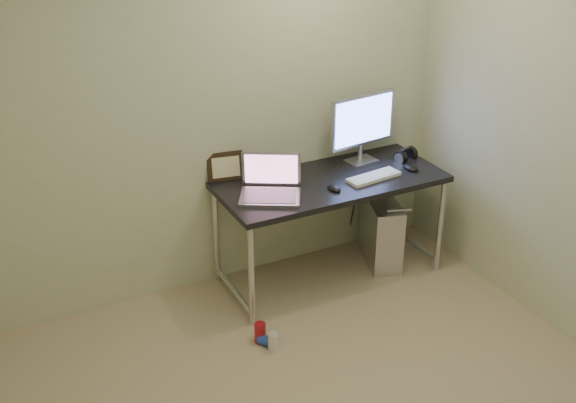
{
  "coord_description": "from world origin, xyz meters",
  "views": [
    {
      "loc": [
        -1.47,
        -2.37,
        2.75
      ],
      "look_at": [
        0.28,
        1.06,
        0.85
      ],
      "focal_mm": 45.0,
      "sensor_mm": 36.0,
      "label": 1
    }
  ],
  "objects": [
    {
      "name": "keyboard",
      "position": [
        1.04,
        1.29,
        0.76
      ],
      "size": [
        0.39,
        0.17,
        0.02
      ],
      "primitive_type": "cube",
      "rotation": [
        0.0,
        0.0,
        0.12
      ],
      "color": "white",
      "rests_on": "desk"
    },
    {
      "name": "can_blue",
      "position": [
        0.04,
        0.87,
        0.03
      ],
      "size": [
        0.12,
        0.13,
        0.06
      ],
      "primitive_type": "cylinder",
      "rotation": [
        1.57,
        0.0,
        0.59
      ],
      "color": "#2645B3",
      "rests_on": "ground"
    },
    {
      "name": "can_red",
      "position": [
        0.02,
        0.93,
        0.06
      ],
      "size": [
        0.07,
        0.07,
        0.13
      ],
      "primitive_type": "cylinder",
      "rotation": [
        0.0,
        0.0,
        -0.0
      ],
      "color": "#B1181F",
      "rests_on": "ground"
    },
    {
      "name": "tower_computer",
      "position": [
        1.21,
        1.41,
        0.24
      ],
      "size": [
        0.34,
        0.51,
        0.52
      ],
      "rotation": [
        0.0,
        0.0,
        -0.31
      ],
      "color": "silver",
      "rests_on": "ground"
    },
    {
      "name": "wall_back",
      "position": [
        0.0,
        1.75,
        1.25
      ],
      "size": [
        3.5,
        0.02,
        2.5
      ],
      "primitive_type": "cube",
      "color": "beige",
      "rests_on": "ground"
    },
    {
      "name": "headphones",
      "position": [
        1.42,
        1.48,
        0.78
      ],
      "size": [
        0.18,
        0.11,
        0.11
      ],
      "rotation": [
        0.0,
        0.0,
        0.32
      ],
      "color": "black",
      "rests_on": "desk"
    },
    {
      "name": "can_white",
      "position": [
        0.05,
        0.82,
        0.06
      ],
      "size": [
        0.08,
        0.08,
        0.12
      ],
      "primitive_type": "cylinder",
      "rotation": [
        0.0,
        0.0,
        -0.21
      ],
      "color": "white",
      "rests_on": "ground"
    },
    {
      "name": "mouse_left",
      "position": [
        0.71,
        1.26,
        0.77
      ],
      "size": [
        0.08,
        0.12,
        0.04
      ],
      "primitive_type": "ellipsoid",
      "rotation": [
        0.0,
        0.0,
        0.15
      ],
      "color": "black",
      "rests_on": "desk"
    },
    {
      "name": "webcam",
      "position": [
        0.35,
        1.65,
        0.84
      ],
      "size": [
        0.04,
        0.04,
        0.12
      ],
      "rotation": [
        0.0,
        0.0,
        0.18
      ],
      "color": "silver",
      "rests_on": "desk"
    },
    {
      "name": "cable_b",
      "position": [
        1.25,
        1.68,
        0.38
      ],
      "size": [
        0.02,
        0.11,
        0.71
      ],
      "primitive_type": "cylinder",
      "rotation": [
        0.14,
        0.0,
        0.09
      ],
      "color": "black",
      "rests_on": "ground"
    },
    {
      "name": "monitor",
      "position": [
        1.11,
        1.58,
        1.04
      ],
      "size": [
        0.53,
        0.18,
        0.49
      ],
      "rotation": [
        0.0,
        0.0,
        0.12
      ],
      "color": "#B2B2B9",
      "rests_on": "desk"
    },
    {
      "name": "desk",
      "position": [
        0.78,
        1.41,
        0.67
      ],
      "size": [
        1.53,
        0.67,
        0.75
      ],
      "color": "black",
      "rests_on": "ground"
    },
    {
      "name": "laptop",
      "position": [
        0.31,
        1.38,
        0.81
      ],
      "size": [
        0.48,
        0.46,
        0.26
      ],
      "rotation": [
        0.0,
        0.0,
        -0.51
      ],
      "color": "#B2B2B9",
      "rests_on": "desk"
    },
    {
      "name": "mouse_right",
      "position": [
        1.35,
        1.31,
        0.77
      ],
      "size": [
        0.09,
        0.13,
        0.04
      ],
      "primitive_type": "ellipsoid",
      "rotation": [
        0.0,
        0.0,
        0.1
      ],
      "color": "black",
      "rests_on": "desk"
    },
    {
      "name": "picture_frame",
      "position": [
        0.14,
        1.73,
        0.85
      ],
      "size": [
        0.25,
        0.11,
        0.2
      ],
      "primitive_type": "cube",
      "rotation": [
        -0.21,
        0.0,
        -0.18
      ],
      "color": "black",
      "rests_on": "desk"
    },
    {
      "name": "cable_a",
      "position": [
        1.16,
        1.7,
        0.4
      ],
      "size": [
        0.01,
        0.16,
        0.69
      ],
      "primitive_type": "cylinder",
      "rotation": [
        0.21,
        0.0,
        0.0
      ],
      "color": "black",
      "rests_on": "ground"
    }
  ]
}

